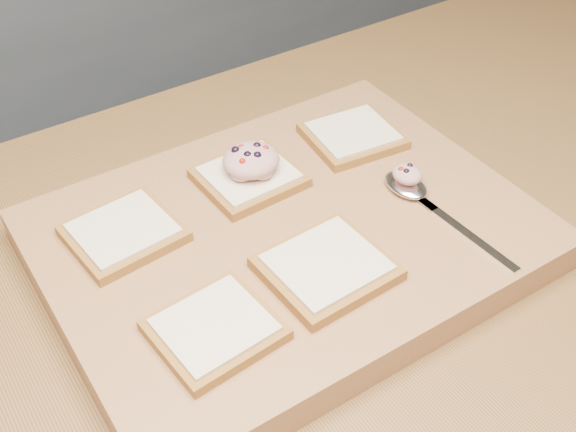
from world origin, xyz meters
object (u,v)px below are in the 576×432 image
cutting_board (288,238)px  tuna_salad_dollop (251,160)px  bread_far_center (249,177)px  spoon (414,192)px

cutting_board → tuna_salad_dollop: tuna_salad_dollop is taller
bread_far_center → spoon: size_ratio=0.58×
tuna_salad_dollop → spoon: tuna_salad_dollop is taller
bread_far_center → spoon: (0.15, -0.13, -0.00)m
cutting_board → spoon: (0.15, -0.04, 0.03)m
cutting_board → tuna_salad_dollop: 0.10m
cutting_board → spoon: 0.16m
cutting_board → bread_far_center: bread_far_center is taller
tuna_salad_dollop → cutting_board: bearing=-94.1°
cutting_board → bread_far_center: size_ratio=4.54×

